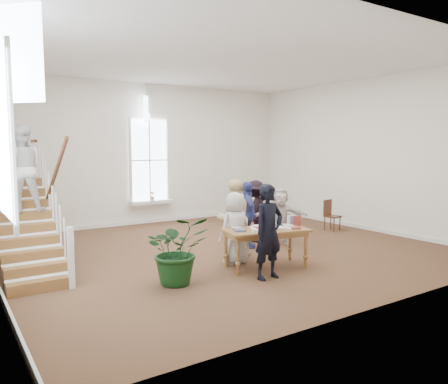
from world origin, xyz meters
TOP-DOWN VIEW (x-y plane):
  - ground at (0.00, 0.00)m, footprint 10.00×10.00m
  - room_shell at (-0.00, 4.39)m, footprint 10.49×10.00m
  - staircase at (-4.34, 0.75)m, footprint 1.10×4.10m
  - library_table at (-0.13, -1.76)m, footprint 1.86×1.21m
  - police_officer at (-0.58, -2.40)m, footprint 0.69×0.49m
  - elderly_woman at (-0.48, -1.15)m, footprint 0.77×0.52m
  - person_yellow at (-0.18, -0.65)m, footprint 0.87×0.68m
  - woman_cluster_a at (0.56, -0.13)m, footprint 0.59×1.02m
  - woman_cluster_b at (1.16, 0.32)m, footprint 1.20×1.08m
  - woman_cluster_c at (1.46, -0.33)m, footprint 1.40×1.03m
  - floor_plant at (-2.17, -1.75)m, footprint 1.34×1.23m
  - side_chair at (3.99, 0.33)m, footprint 0.46×0.46m

SIDE VIEW (x-z plane):
  - ground at x=0.00m, z-range 0.00..0.00m
  - room_shell at x=0.00m, z-range -4.60..5.40m
  - side_chair at x=3.99m, z-range 0.05..0.96m
  - floor_plant at x=-2.17m, z-range 0.00..1.26m
  - library_table at x=-0.13m, z-range 0.29..1.16m
  - woman_cluster_c at x=1.46m, z-range 0.00..1.46m
  - elderly_woman at x=-0.48m, z-range 0.00..1.53m
  - woman_cluster_b at x=1.16m, z-range 0.00..1.62m
  - woman_cluster_a at x=0.56m, z-range 0.00..1.64m
  - person_yellow at x=-0.18m, z-range 0.00..1.75m
  - police_officer at x=-0.58m, z-range 0.00..1.80m
  - staircase at x=-4.34m, z-range 0.16..3.08m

